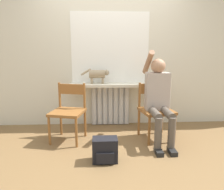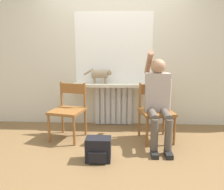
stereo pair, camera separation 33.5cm
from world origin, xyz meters
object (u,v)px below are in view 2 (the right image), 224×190
object	(u,v)px
cat	(100,74)
chair_left	(69,109)
person	(158,97)
backpack	(98,150)
chair_right	(156,110)

from	to	relation	value
cat	chair_left	bearing A→B (deg)	-129.78
chair_left	person	bearing A→B (deg)	8.57
chair_left	backpack	bearing A→B (deg)	-39.27
chair_left	cat	bearing A→B (deg)	64.00
chair_left	backpack	xyz separation A→B (m)	(0.53, -0.70, -0.31)
cat	backpack	size ratio (longest dim) A/B	1.59
chair_left	backpack	distance (m)	0.93
chair_left	cat	distance (m)	0.84
chair_right	person	distance (m)	0.26
backpack	cat	bearing A→B (deg)	94.12
chair_right	backpack	world-z (taller)	chair_right
chair_left	chair_right	xyz separation A→B (m)	(1.32, 0.00, 0.00)
person	chair_right	bearing A→B (deg)	93.70
cat	backpack	bearing A→B (deg)	-85.88
chair_left	person	distance (m)	1.35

